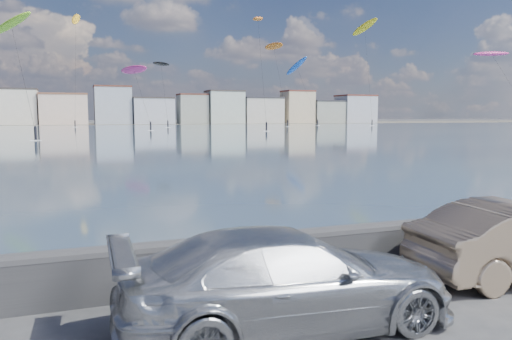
% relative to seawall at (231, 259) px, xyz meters
% --- Properties ---
extents(bay_water, '(500.00, 177.00, 0.00)m').
position_rel_seawall_xyz_m(bay_water, '(0.00, 88.80, -0.58)').
color(bay_water, '#364A65').
rests_on(bay_water, ground).
extents(far_shore_strip, '(500.00, 60.00, 0.00)m').
position_rel_seawall_xyz_m(far_shore_strip, '(0.00, 197.30, -0.57)').
color(far_shore_strip, '#4C473D').
rests_on(far_shore_strip, ground).
extents(seawall, '(400.00, 0.36, 1.08)m').
position_rel_seawall_xyz_m(seawall, '(0.00, 0.00, 0.00)').
color(seawall, '#28282B').
rests_on(seawall, ground).
extents(far_buildings, '(240.79, 13.26, 14.60)m').
position_rel_seawall_xyz_m(far_buildings, '(1.31, 183.30, 5.44)').
color(far_buildings, white).
rests_on(far_buildings, ground).
extents(car_silver, '(5.62, 2.40, 1.61)m').
position_rel_seawall_xyz_m(car_silver, '(0.29, -2.14, 0.23)').
color(car_silver, '#B1B4B9').
rests_on(car_silver, ground).
extents(kitesurfer_0, '(9.58, 11.30, 17.50)m').
position_rel_seawall_xyz_m(kitesurfer_0, '(83.52, 77.22, 15.96)').
color(kitesurfer_0, '#E5338C').
rests_on(kitesurfer_0, ground).
extents(kitesurfer_2, '(7.52, 20.76, 15.75)m').
position_rel_seawall_xyz_m(kitesurfer_2, '(11.36, 116.22, 13.68)').
color(kitesurfer_2, '#E5338C').
rests_on(kitesurfer_2, ground).
extents(kitesurfer_3, '(7.61, 20.48, 27.41)m').
position_rel_seawall_xyz_m(kitesurfer_3, '(39.31, 104.95, 25.21)').
color(kitesurfer_3, orange).
rests_on(kitesurfer_3, ground).
extents(kitesurfer_7, '(4.10, 14.69, 25.34)m').
position_rel_seawall_xyz_m(kitesurfer_7, '(54.95, 133.54, 23.34)').
color(kitesurfer_7, orange).
rests_on(kitesurfer_7, ground).
extents(kitesurfer_8, '(6.45, 13.35, 35.26)m').
position_rel_seawall_xyz_m(kitesurfer_8, '(87.89, 135.58, 31.21)').
color(kitesurfer_8, yellow).
rests_on(kitesurfer_8, ground).
extents(kitesurfer_9, '(7.51, 11.57, 18.24)m').
position_rel_seawall_xyz_m(kitesurfer_9, '(-10.67, 70.79, 15.52)').
color(kitesurfer_9, '#8CD826').
rests_on(kitesurfer_9, ground).
extents(kitesurfer_10, '(5.65, 20.68, 19.95)m').
position_rel_seawall_xyz_m(kitesurfer_10, '(22.34, 142.75, 17.86)').
color(kitesurfer_10, black).
rests_on(kitesurfer_10, ground).
extents(kitesurfer_11, '(3.88, 18.42, 34.85)m').
position_rel_seawall_xyz_m(kitesurfer_11, '(-1.09, 154.24, 30.97)').
color(kitesurfer_11, '#BF8C19').
rests_on(kitesurfer_11, ground).
extents(kitesurfer_13, '(6.85, 15.39, 23.04)m').
position_rel_seawall_xyz_m(kitesurfer_13, '(68.55, 146.43, 19.13)').
color(kitesurfer_13, blue).
rests_on(kitesurfer_13, ground).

